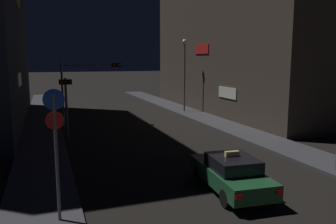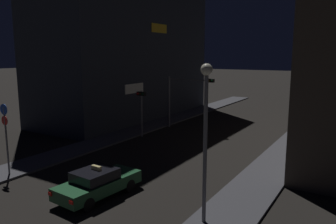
{
  "view_description": "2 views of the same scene",
  "coord_description": "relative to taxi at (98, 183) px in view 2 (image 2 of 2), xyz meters",
  "views": [
    {
      "loc": [
        -6.27,
        -1.85,
        5.08
      ],
      "look_at": [
        0.96,
        17.99,
        1.82
      ],
      "focal_mm": 36.07,
      "sensor_mm": 36.0,
      "label": 1
    },
    {
      "loc": [
        11.44,
        -2.38,
        6.96
      ],
      "look_at": [
        -0.84,
        17.74,
        2.91
      ],
      "focal_mm": 35.75,
      "sensor_mm": 36.0,
      "label": 2
    }
  ],
  "objects": [
    {
      "name": "traffic_light_overhead",
      "position": [
        -3.55,
        15.74,
        2.89
      ],
      "size": [
        4.7,
        0.42,
        4.93
      ],
      "color": "slate",
      "rests_on": "ground_plane"
    },
    {
      "name": "building_facade_left",
      "position": [
        -12.41,
        18.42,
        9.76
      ],
      "size": [
        8.33,
        22.22,
        20.99
      ],
      "color": "#282D38",
      "rests_on": "ground_plane"
    },
    {
      "name": "street_lamp_far_block",
      "position": [
        6.12,
        19.27,
        3.91
      ],
      "size": [
        0.46,
        0.46,
        6.9
      ],
      "color": "slate",
      "rests_on": "sidewalk_right"
    },
    {
      "name": "sign_pole_left",
      "position": [
        -6.4,
        -0.55,
        1.9
      ],
      "size": [
        0.63,
        0.1,
        4.11
      ],
      "color": "slate",
      "rests_on": "sidewalk_left"
    },
    {
      "name": "traffic_light_left_kerb",
      "position": [
        -5.41,
        11.19,
        2.09
      ],
      "size": [
        0.8,
        0.42,
        3.96
      ],
      "color": "slate",
      "rests_on": "ground_plane"
    },
    {
      "name": "sidewalk_right",
      "position": [
        6.29,
        14.86,
        -0.67
      ],
      "size": [
        2.62,
        52.0,
        0.14
      ],
      "primitive_type": "cube",
      "color": "#424247",
      "rests_on": "ground_plane"
    },
    {
      "name": "sidewalk_left",
      "position": [
        -6.97,
        14.86,
        -0.67
      ],
      "size": [
        2.62,
        52.0,
        0.14
      ],
      "primitive_type": "cube",
      "color": "#424247",
      "rests_on": "ground_plane"
    },
    {
      "name": "taxi",
      "position": [
        0.0,
        0.0,
        0.0
      ],
      "size": [
        2.17,
        4.59,
        1.62
      ],
      "color": "#1E512D",
      "rests_on": "ground_plane"
    },
    {
      "name": "street_lamp_near_block",
      "position": [
        5.65,
        0.24,
        3.72
      ],
      "size": [
        0.47,
        0.47,
        6.5
      ],
      "color": "slate",
      "rests_on": "sidewalk_right"
    }
  ]
}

